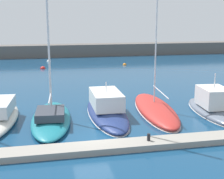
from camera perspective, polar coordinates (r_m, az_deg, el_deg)
name	(u,v)px	position (r m, az deg, el deg)	size (l,w,h in m)	color
ground_plane	(93,138)	(21.40, -3.41, -8.55)	(120.00, 120.00, 0.00)	navy
dock_pier	(98,148)	(19.41, -2.47, -10.23)	(25.95, 1.49, 0.38)	gray
breakwater_seawall	(59,51)	(64.93, -9.39, 6.79)	(108.00, 3.78, 2.35)	#5B5651
sailboat_teal_third	(51,116)	(24.75, -10.70, -4.68)	(3.56, 9.60, 19.28)	#19707F
motorboat_navy_fourth	(106,109)	(25.98, -1.00, -3.45)	(2.95, 10.04, 2.98)	navy
sailboat_red_fifth	(155,109)	(27.16, 7.64, -3.34)	(3.76, 10.63, 20.98)	#B72D28
motorboat_slate_sixth	(212,106)	(27.68, 17.24, -2.82)	(3.14, 8.11, 3.59)	slate
mooring_buoy_red	(43,69)	(50.13, -12.10, 3.59)	(0.78, 0.78, 0.78)	red
mooring_buoy_white	(49,62)	(57.82, -11.08, 4.83)	(0.72, 0.72, 0.72)	white
mooring_buoy_orange	(125,65)	(52.94, 2.24, 4.34)	(0.62, 0.62, 0.62)	orange
dock_bollard	(149,137)	(19.96, 6.49, -8.36)	(0.20, 0.20, 0.44)	black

